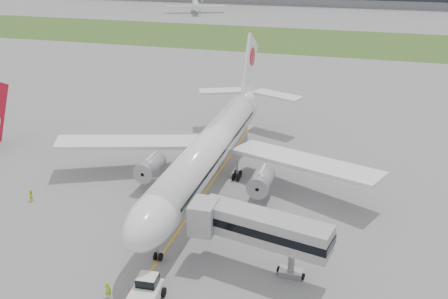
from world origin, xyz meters
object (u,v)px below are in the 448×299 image
(pushback_tug, at_px, (145,293))
(ground_crew_near, at_px, (108,290))
(jet_bridge, at_px, (255,227))
(airliner, at_px, (212,146))

(pushback_tug, height_order, ground_crew_near, pushback_tug)
(jet_bridge, distance_m, ground_crew_near, 15.92)
(pushback_tug, distance_m, jet_bridge, 12.80)
(jet_bridge, xyz_separation_m, ground_crew_near, (-12.71, -8.60, -4.23))
(airliner, bearing_deg, ground_crew_near, -94.78)
(airliner, relative_size, jet_bridge, 3.53)
(jet_bridge, bearing_deg, pushback_tug, -124.79)
(airliner, relative_size, pushback_tug, 10.85)
(airliner, xyz_separation_m, jet_bridge, (10.45, -18.42, -0.50))
(ground_crew_near, bearing_deg, airliner, -104.46)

